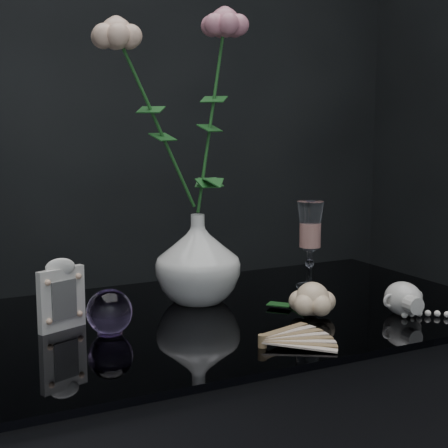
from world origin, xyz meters
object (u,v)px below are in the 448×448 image
vase (198,259)px  pearl_jar (403,297)px  wine_glass (310,245)px  loose_rose (312,299)px  paperweight (109,312)px  picture_frame (61,294)px

vase → pearl_jar: (0.29, -0.25, -0.05)m
wine_glass → pearl_jar: bearing=-82.0°
wine_glass → loose_rose: (-0.12, -0.18, -0.06)m
paperweight → pearl_jar: size_ratio=0.34×
picture_frame → paperweight: picture_frame is taller
paperweight → loose_rose: paperweight is taller
loose_rose → picture_frame: bearing=176.8°
pearl_jar → picture_frame: bearing=164.5°
paperweight → pearl_jar: (0.51, -0.13, -0.01)m
vase → picture_frame: vase is taller
vase → paperweight: size_ratio=2.26×
vase → pearl_jar: vase is taller
picture_frame → wine_glass: bearing=-15.5°
picture_frame → pearl_jar: picture_frame is taller
paperweight → wine_glass: bearing=13.7°
picture_frame → pearl_jar: size_ratio=0.55×
pearl_jar → loose_rose: bearing=160.6°
wine_glass → loose_rose: size_ratio=0.99×
pearl_jar → vase: bearing=142.8°
vase → loose_rose: 0.24m
wine_glass → pearl_jar: size_ratio=0.82×
vase → picture_frame: 0.28m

